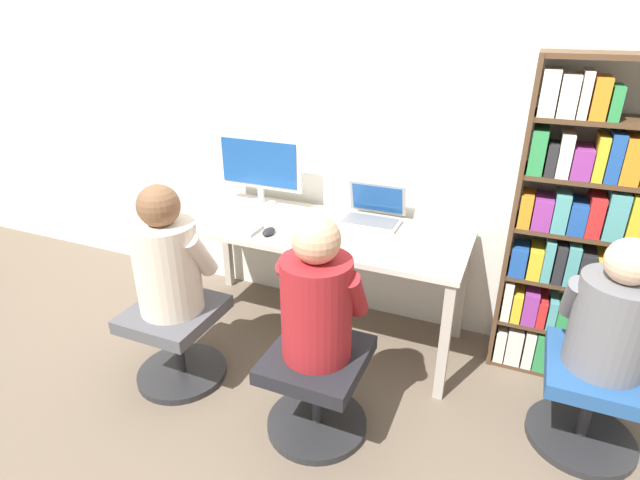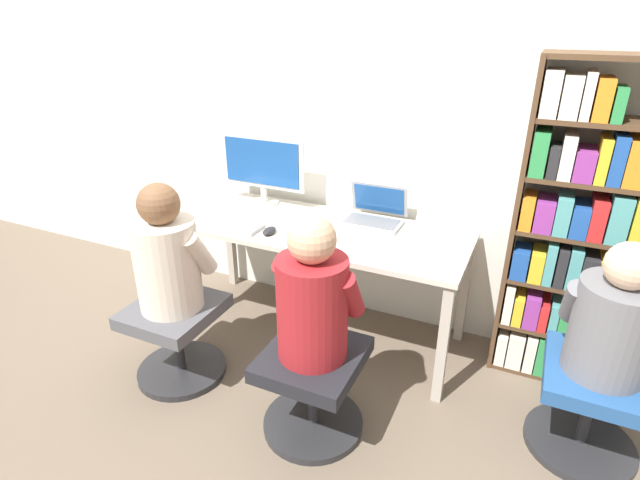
% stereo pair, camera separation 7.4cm
% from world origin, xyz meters
% --- Properties ---
extents(ground_plane, '(14.00, 14.00, 0.00)m').
position_xyz_m(ground_plane, '(0.00, 0.00, 0.00)').
color(ground_plane, brown).
extents(wall_back, '(10.00, 0.05, 2.60)m').
position_xyz_m(wall_back, '(0.00, 0.73, 1.30)').
color(wall_back, silver).
rests_on(wall_back, ground_plane).
extents(desk, '(1.72, 0.66, 0.71)m').
position_xyz_m(desk, '(0.00, 0.33, 0.64)').
color(desk, beige).
rests_on(desk, ground_plane).
extents(desktop_monitor, '(0.57, 0.18, 0.44)m').
position_xyz_m(desktop_monitor, '(-0.47, 0.53, 0.95)').
color(desktop_monitor, beige).
rests_on(desktop_monitor, desk).
extents(laptop, '(0.34, 0.26, 0.21)m').
position_xyz_m(laptop, '(0.27, 0.54, 0.76)').
color(laptop, gray).
rests_on(laptop, desk).
extents(keyboard, '(0.39, 0.15, 0.03)m').
position_xyz_m(keyboard, '(-0.46, 0.12, 0.72)').
color(keyboard, '#B2B2B7').
rests_on(keyboard, desk).
extents(computer_mouse_by_keyboard, '(0.06, 0.10, 0.04)m').
position_xyz_m(computer_mouse_by_keyboard, '(-0.20, 0.13, 0.73)').
color(computer_mouse_by_keyboard, black).
rests_on(computer_mouse_by_keyboard, desk).
extents(office_chair_left, '(0.48, 0.48, 0.44)m').
position_xyz_m(office_chair_left, '(-0.51, -0.35, 0.26)').
color(office_chair_left, '#262628').
rests_on(office_chair_left, ground_plane).
extents(office_chair_right, '(0.48, 0.48, 0.44)m').
position_xyz_m(office_chair_right, '(0.32, -0.40, 0.26)').
color(office_chair_right, '#262628').
rests_on(office_chair_right, ground_plane).
extents(person_at_monitor, '(0.39, 0.33, 0.67)m').
position_xyz_m(person_at_monitor, '(-0.51, -0.34, 0.72)').
color(person_at_monitor, beige).
rests_on(person_at_monitor, office_chair_left).
extents(person_at_laptop, '(0.38, 0.33, 0.66)m').
position_xyz_m(person_at_laptop, '(0.32, -0.39, 0.72)').
color(person_at_laptop, maroon).
rests_on(person_at_laptop, office_chair_right).
extents(bookshelf, '(0.80, 0.28, 1.67)m').
position_xyz_m(bookshelf, '(1.35, 0.52, 0.82)').
color(bookshelf, '#513823').
rests_on(bookshelf, ground_plane).
extents(office_chair_side, '(0.48, 0.48, 0.44)m').
position_xyz_m(office_chair_side, '(1.49, 0.01, 0.26)').
color(office_chair_side, '#262628').
rests_on(office_chair_side, ground_plane).
extents(person_near_shelf, '(0.39, 0.32, 0.60)m').
position_xyz_m(person_near_shelf, '(1.49, 0.01, 0.69)').
color(person_near_shelf, slate).
rests_on(person_near_shelf, office_chair_side).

